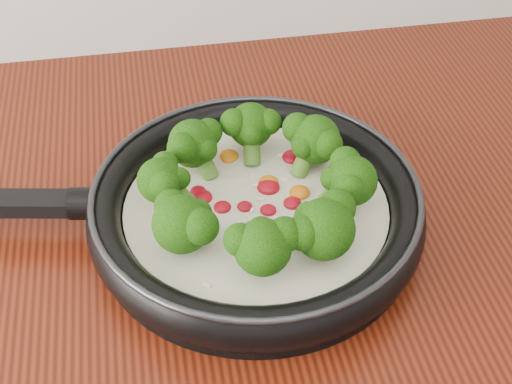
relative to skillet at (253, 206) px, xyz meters
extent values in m
cylinder|color=black|center=(0.00, 0.00, -0.03)|extent=(0.36, 0.36, 0.01)
torus|color=black|center=(0.00, 0.00, 0.00)|extent=(0.37, 0.37, 0.03)
torus|color=#2D2D33|center=(0.00, 0.00, 0.02)|extent=(0.36, 0.36, 0.01)
cylinder|color=black|center=(-0.16, 0.03, 0.00)|extent=(0.03, 0.04, 0.03)
cylinder|color=silver|center=(0.00, 0.00, -0.01)|extent=(0.29, 0.29, 0.02)
ellipsoid|color=#9C0715|center=(0.04, 0.00, 0.00)|extent=(0.02, 0.02, 0.01)
ellipsoid|color=#9C0715|center=(-0.07, -0.03, 0.00)|extent=(0.03, 0.03, 0.01)
ellipsoid|color=orange|center=(-0.05, 0.10, 0.00)|extent=(0.02, 0.02, 0.01)
ellipsoid|color=#9C0715|center=(-0.07, 0.06, 0.00)|extent=(0.02, 0.02, 0.01)
ellipsoid|color=#9C0715|center=(0.05, 0.06, 0.00)|extent=(0.02, 0.02, 0.01)
ellipsoid|color=orange|center=(-0.08, -0.02, 0.00)|extent=(0.02, 0.02, 0.01)
ellipsoid|color=#9C0715|center=(-0.05, 0.02, 0.00)|extent=(0.03, 0.03, 0.01)
ellipsoid|color=#9C0715|center=(-0.03, 0.00, 0.00)|extent=(0.02, 0.02, 0.01)
ellipsoid|color=orange|center=(-0.01, 0.08, 0.00)|extent=(0.02, 0.02, 0.01)
ellipsoid|color=#9C0715|center=(0.02, 0.02, 0.00)|extent=(0.03, 0.03, 0.01)
ellipsoid|color=#9C0715|center=(0.02, -0.05, 0.00)|extent=(0.03, 0.03, 0.01)
ellipsoid|color=orange|center=(-0.01, 0.07, 0.00)|extent=(0.02, 0.02, 0.01)
ellipsoid|color=#9C0715|center=(0.01, -0.01, 0.00)|extent=(0.02, 0.02, 0.01)
ellipsoid|color=#9C0715|center=(0.04, -0.03, 0.00)|extent=(0.03, 0.03, 0.01)
ellipsoid|color=orange|center=(0.02, 0.03, 0.00)|extent=(0.02, 0.02, 0.01)
ellipsoid|color=#9C0715|center=(-0.01, 0.00, 0.00)|extent=(0.02, 0.02, 0.01)
ellipsoid|color=#9C0715|center=(-0.05, 0.03, 0.00)|extent=(0.02, 0.02, 0.01)
ellipsoid|color=orange|center=(0.05, 0.01, 0.00)|extent=(0.02, 0.02, 0.01)
ellipsoid|color=white|center=(0.03, -0.06, 0.00)|extent=(0.01, 0.00, 0.00)
ellipsoid|color=white|center=(0.01, 0.04, 0.00)|extent=(0.01, 0.01, 0.00)
ellipsoid|color=white|center=(0.02, -0.01, 0.00)|extent=(0.01, 0.01, 0.00)
ellipsoid|color=white|center=(0.01, 0.03, 0.00)|extent=(0.01, 0.01, 0.00)
ellipsoid|color=white|center=(-0.02, -0.04, 0.00)|extent=(0.01, 0.01, 0.00)
ellipsoid|color=white|center=(0.01, 0.01, 0.00)|extent=(0.01, 0.00, 0.00)
ellipsoid|color=white|center=(0.03, 0.11, 0.00)|extent=(0.01, 0.01, 0.00)
ellipsoid|color=white|center=(0.02, 0.03, 0.00)|extent=(0.01, 0.01, 0.00)
ellipsoid|color=white|center=(0.04, -0.06, 0.00)|extent=(0.01, 0.01, 0.00)
ellipsoid|color=white|center=(0.02, -0.02, 0.00)|extent=(0.01, 0.01, 0.00)
ellipsoid|color=white|center=(0.00, -0.01, 0.00)|extent=(0.01, 0.01, 0.00)
ellipsoid|color=white|center=(0.11, 0.02, 0.00)|extent=(0.01, 0.01, 0.00)
ellipsoid|color=white|center=(-0.02, -0.02, 0.00)|extent=(0.01, 0.01, 0.00)
ellipsoid|color=white|center=(-0.06, -0.09, 0.00)|extent=(0.01, 0.01, 0.00)
ellipsoid|color=white|center=(0.04, 0.03, 0.00)|extent=(0.01, 0.01, 0.00)
ellipsoid|color=white|center=(0.01, -0.03, 0.00)|extent=(0.01, 0.01, 0.00)
ellipsoid|color=white|center=(0.04, 0.07, 0.00)|extent=(0.01, 0.00, 0.00)
ellipsoid|color=white|center=(-0.01, 0.07, 0.00)|extent=(0.01, 0.00, 0.00)
cylinder|color=#58882C|center=(0.07, -0.01, 0.01)|extent=(0.04, 0.02, 0.04)
sphere|color=black|center=(0.09, -0.02, 0.03)|extent=(0.05, 0.05, 0.05)
sphere|color=black|center=(0.09, 0.00, 0.04)|extent=(0.03, 0.03, 0.03)
sphere|color=black|center=(0.08, -0.03, 0.04)|extent=(0.03, 0.03, 0.03)
sphere|color=black|center=(0.07, -0.01, 0.03)|extent=(0.03, 0.03, 0.02)
cylinder|color=#58882C|center=(0.06, 0.04, 0.01)|extent=(0.03, 0.03, 0.04)
sphere|color=black|center=(0.07, 0.05, 0.03)|extent=(0.06, 0.06, 0.05)
sphere|color=black|center=(0.06, 0.06, 0.04)|extent=(0.04, 0.04, 0.03)
sphere|color=black|center=(0.08, 0.03, 0.04)|extent=(0.03, 0.03, 0.03)
sphere|color=black|center=(0.06, 0.04, 0.03)|extent=(0.03, 0.03, 0.02)
cylinder|color=#58882C|center=(0.01, 0.07, 0.01)|extent=(0.02, 0.03, 0.04)
sphere|color=black|center=(0.01, 0.09, 0.03)|extent=(0.05, 0.05, 0.05)
sphere|color=black|center=(0.00, 0.08, 0.04)|extent=(0.03, 0.03, 0.03)
sphere|color=black|center=(0.03, 0.08, 0.04)|extent=(0.03, 0.03, 0.03)
sphere|color=black|center=(0.01, 0.07, 0.03)|extent=(0.03, 0.03, 0.02)
cylinder|color=#58882C|center=(-0.04, 0.06, 0.01)|extent=(0.03, 0.03, 0.03)
sphere|color=black|center=(-0.05, 0.07, 0.03)|extent=(0.06, 0.06, 0.05)
sphere|color=black|center=(-0.06, 0.05, 0.04)|extent=(0.04, 0.04, 0.03)
sphere|color=black|center=(-0.03, 0.08, 0.03)|extent=(0.03, 0.03, 0.03)
sphere|color=black|center=(-0.04, 0.05, 0.03)|extent=(0.03, 0.03, 0.02)
cylinder|color=#58882C|center=(-0.07, 0.01, 0.01)|extent=(0.04, 0.02, 0.04)
sphere|color=black|center=(-0.08, 0.01, 0.03)|extent=(0.05, 0.05, 0.04)
sphere|color=black|center=(-0.08, 0.00, 0.04)|extent=(0.03, 0.03, 0.03)
sphere|color=black|center=(-0.08, 0.03, 0.04)|extent=(0.03, 0.03, 0.02)
sphere|color=black|center=(-0.07, 0.01, 0.03)|extent=(0.02, 0.02, 0.02)
cylinder|color=#58882C|center=(-0.06, -0.04, 0.01)|extent=(0.04, 0.03, 0.04)
sphere|color=black|center=(-0.07, -0.04, 0.03)|extent=(0.06, 0.06, 0.05)
sphere|color=black|center=(-0.06, -0.06, 0.04)|extent=(0.04, 0.04, 0.03)
sphere|color=black|center=(-0.08, -0.03, 0.04)|extent=(0.04, 0.04, 0.03)
sphere|color=black|center=(-0.06, -0.03, 0.03)|extent=(0.03, 0.03, 0.03)
cylinder|color=#58882C|center=(-0.01, -0.07, 0.01)|extent=(0.02, 0.04, 0.04)
sphere|color=black|center=(-0.01, -0.09, 0.03)|extent=(0.06, 0.06, 0.05)
sphere|color=black|center=(0.01, -0.08, 0.04)|extent=(0.04, 0.04, 0.03)
sphere|color=black|center=(-0.03, -0.08, 0.04)|extent=(0.03, 0.03, 0.03)
sphere|color=black|center=(-0.01, -0.07, 0.04)|extent=(0.03, 0.03, 0.02)
cylinder|color=#58882C|center=(0.04, -0.06, 0.01)|extent=(0.03, 0.04, 0.04)
sphere|color=black|center=(0.05, -0.08, 0.03)|extent=(0.06, 0.06, 0.05)
sphere|color=black|center=(0.06, -0.06, 0.04)|extent=(0.04, 0.04, 0.03)
sphere|color=black|center=(0.03, -0.08, 0.04)|extent=(0.04, 0.04, 0.03)
sphere|color=black|center=(0.04, -0.06, 0.04)|extent=(0.03, 0.03, 0.03)
camera|label=1|loc=(-0.09, -0.49, 0.46)|focal=50.03mm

